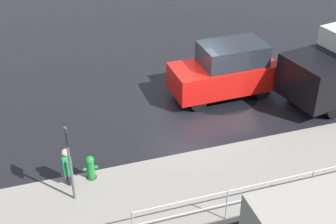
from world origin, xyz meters
TOP-DOWN VIEW (x-y plane):
  - ground_plane at (0.00, 0.00)m, footprint 60.00×60.00m
  - kerb_strip at (0.00, 4.20)m, footprint 24.00×3.20m
  - moving_hatchback at (-1.51, -0.44)m, footprint 3.94×1.80m
  - fire_hydrant at (4.16, 2.89)m, footprint 0.42×0.31m
  - pedestrian at (4.80, 2.91)m, footprint 0.25×0.57m
  - metal_railing at (-1.36, 5.63)m, footprint 9.95×0.04m
  - sign_post at (4.76, 3.62)m, footprint 0.07×0.44m
  - puddle_patch at (-1.32, -0.53)m, footprint 3.01×3.01m

SIDE VIEW (x-z plane):
  - ground_plane at x=0.00m, z-range 0.00..0.00m
  - puddle_patch at x=-1.32m, z-range 0.00..0.01m
  - kerb_strip at x=0.00m, z-range 0.00..0.04m
  - fire_hydrant at x=4.16m, z-range 0.00..0.80m
  - pedestrian at x=4.80m, z-range 0.07..1.29m
  - metal_railing at x=-1.36m, z-range 0.21..1.26m
  - moving_hatchback at x=-1.51m, z-range 0.00..2.06m
  - sign_post at x=4.76m, z-range 0.38..2.78m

